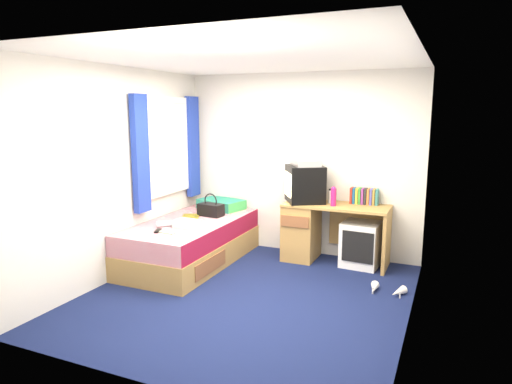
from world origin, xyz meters
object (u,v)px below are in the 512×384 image
at_px(desk, 315,229).
at_px(remote_control, 158,231).
at_px(picture_frame, 375,199).
at_px(handbag, 211,209).
at_px(vcr, 305,162).
at_px(magazine, 191,216).
at_px(white_heels, 386,290).
at_px(crt_tv, 305,184).
at_px(storage_cube, 361,244).
at_px(towel, 187,224).
at_px(water_bottle, 165,224).
at_px(colour_swatch_fan, 166,233).
at_px(pink_water_bottle, 333,197).
at_px(pillow, 221,204).
at_px(bed, 191,242).
at_px(aerosol_can, 330,197).

xyz_separation_m(desk, remote_control, (-1.48, -1.33, 0.14)).
bearing_deg(picture_frame, handbag, 179.99).
relative_size(vcr, magazine, 1.52).
bearing_deg(remote_control, white_heels, -8.75).
distance_m(crt_tv, magazine, 1.54).
bearing_deg(desk, storage_cube, -0.26).
height_order(storage_cube, handbag, handbag).
bearing_deg(desk, handbag, -163.28).
height_order(crt_tv, remote_control, crt_tv).
bearing_deg(handbag, desk, 23.75).
xyz_separation_m(picture_frame, magazine, (-2.23, -0.74, -0.27)).
height_order(towel, water_bottle, towel).
distance_m(colour_swatch_fan, remote_control, 0.13).
bearing_deg(colour_swatch_fan, desk, 45.00).
relative_size(vcr, towel, 1.59).
bearing_deg(water_bottle, pink_water_bottle, 29.59).
height_order(pink_water_bottle, handbag, pink_water_bottle).
xyz_separation_m(picture_frame, pink_water_bottle, (-0.46, -0.28, 0.04)).
xyz_separation_m(storage_cube, colour_swatch_fan, (-1.95, -1.35, 0.27)).
relative_size(towel, water_bottle, 1.34).
bearing_deg(colour_swatch_fan, pillow, 91.54).
bearing_deg(remote_control, colour_swatch_fan, -29.58).
bearing_deg(storage_cube, towel, -146.59).
bearing_deg(colour_swatch_fan, storage_cube, 34.64).
distance_m(pillow, colour_swatch_fan, 1.40).
bearing_deg(handbag, pillow, 107.39).
bearing_deg(colour_swatch_fan, handbag, 87.38).
xyz_separation_m(bed, crt_tv, (1.25, 0.74, 0.72)).
xyz_separation_m(vcr, aerosol_can, (0.32, 0.04, -0.43)).
bearing_deg(bed, pink_water_bottle, 21.03).
bearing_deg(water_bottle, white_heels, 7.02).
distance_m(storage_cube, remote_control, 2.48).
height_order(towel, remote_control, towel).
distance_m(crt_tv, water_bottle, 1.82).
bearing_deg(pink_water_bottle, towel, -148.34).
height_order(bed, colour_swatch_fan, colour_swatch_fan).
height_order(storage_cube, colour_swatch_fan, storage_cube).
bearing_deg(bed, desk, 27.78).
bearing_deg(colour_swatch_fan, vcr, 48.31).
bearing_deg(pink_water_bottle, remote_control, -144.70).
relative_size(towel, white_heels, 0.70).
relative_size(pillow, magazine, 2.18).
bearing_deg(picture_frame, pillow, 167.64).
height_order(pink_water_bottle, water_bottle, pink_water_bottle).
distance_m(towel, colour_swatch_fan, 0.32).
xyz_separation_m(bed, pillow, (0.01, 0.79, 0.34)).
distance_m(bed, magazine, 0.35).
distance_m(aerosol_can, water_bottle, 2.07).
relative_size(desk, handbag, 3.78).
relative_size(bed, colour_swatch_fan, 9.09).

